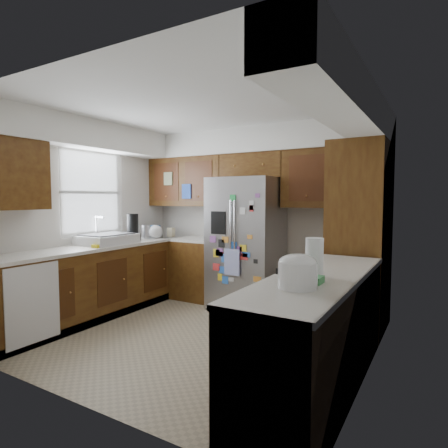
% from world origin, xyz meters
% --- Properties ---
extents(floor, '(3.60, 3.60, 0.00)m').
position_xyz_m(floor, '(0.00, 0.00, 0.00)').
color(floor, tan).
rests_on(floor, ground).
extents(room_shell, '(3.64, 3.24, 2.52)m').
position_xyz_m(room_shell, '(-0.11, 0.36, 1.82)').
color(room_shell, silver).
rests_on(room_shell, ground).
extents(left_counter_run, '(1.36, 3.20, 0.92)m').
position_xyz_m(left_counter_run, '(-1.36, 0.03, 0.43)').
color(left_counter_run, '#3E1E0B').
rests_on(left_counter_run, ground).
extents(right_counter_run, '(0.63, 2.25, 0.92)m').
position_xyz_m(right_counter_run, '(1.50, -0.47, 0.42)').
color(right_counter_run, '#3E1E0B').
rests_on(right_counter_run, ground).
extents(pantry, '(0.60, 0.90, 2.15)m').
position_xyz_m(pantry, '(1.50, 1.15, 1.07)').
color(pantry, '#3E1E0B').
rests_on(pantry, ground).
extents(fridge, '(0.90, 0.79, 1.80)m').
position_xyz_m(fridge, '(-0.00, 1.20, 0.90)').
color(fridge, gray).
rests_on(fridge, ground).
extents(bridge_cabinet, '(0.96, 0.34, 0.35)m').
position_xyz_m(bridge_cabinet, '(0.00, 1.43, 1.98)').
color(bridge_cabinet, '#3E1E0B').
rests_on(bridge_cabinet, fridge).
extents(fridge_top_items, '(0.79, 0.28, 0.27)m').
position_xyz_m(fridge_top_items, '(0.01, 1.40, 2.27)').
color(fridge_top_items, '#22289E').
rests_on(fridge_top_items, bridge_cabinet).
extents(sink_assembly, '(0.52, 0.74, 0.37)m').
position_xyz_m(sink_assembly, '(-1.50, 0.10, 0.99)').
color(sink_assembly, silver).
rests_on(sink_assembly, left_counter_run).
extents(left_counter_clutter, '(0.34, 0.93, 0.38)m').
position_xyz_m(left_counter_clutter, '(-1.47, 0.80, 1.05)').
color(left_counter_clutter, black).
rests_on(left_counter_clutter, left_counter_run).
extents(rice_cooker, '(0.27, 0.26, 0.23)m').
position_xyz_m(rice_cooker, '(1.50, -0.96, 1.04)').
color(rice_cooker, white).
rests_on(rice_cooker, right_counter_run).
extents(paper_towel, '(0.13, 0.13, 0.30)m').
position_xyz_m(paper_towel, '(1.50, -0.58, 1.07)').
color(paper_towel, white).
rests_on(paper_towel, right_counter_run).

